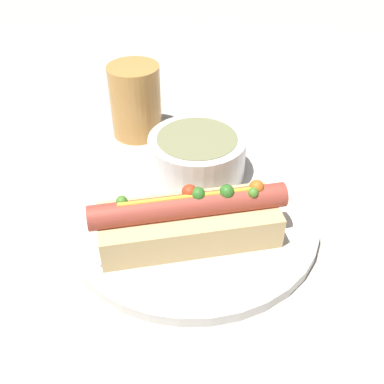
# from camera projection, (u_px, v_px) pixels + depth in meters

# --- Properties ---
(ground_plane) EXTENTS (4.00, 4.00, 0.00)m
(ground_plane) POSITION_uv_depth(u_px,v_px,m) (192.00, 222.00, 0.50)
(ground_plane) COLOR #BCB7AD
(dinner_plate) EXTENTS (0.28, 0.28, 0.01)m
(dinner_plate) POSITION_uv_depth(u_px,v_px,m) (192.00, 218.00, 0.50)
(dinner_plate) COLOR white
(dinner_plate) RESTS_ON ground_plane
(hot_dog) EXTENTS (0.20, 0.11, 0.06)m
(hot_dog) POSITION_uv_depth(u_px,v_px,m) (191.00, 220.00, 0.45)
(hot_dog) COLOR #E5C17F
(hot_dog) RESTS_ON dinner_plate
(soup_bowl) EXTENTS (0.12, 0.12, 0.05)m
(soup_bowl) POSITION_uv_depth(u_px,v_px,m) (196.00, 154.00, 0.54)
(soup_bowl) COLOR white
(soup_bowl) RESTS_ON dinner_plate
(spoon) EXTENTS (0.07, 0.15, 0.01)m
(spoon) POSITION_uv_depth(u_px,v_px,m) (158.00, 193.00, 0.52)
(spoon) COLOR #B7B7BC
(spoon) RESTS_ON dinner_plate
(drinking_glass) EXTENTS (0.07, 0.07, 0.10)m
(drinking_glass) POSITION_uv_depth(u_px,v_px,m) (136.00, 101.00, 0.62)
(drinking_glass) COLOR #D8994C
(drinking_glass) RESTS_ON ground_plane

